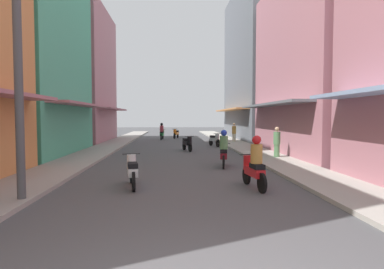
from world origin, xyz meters
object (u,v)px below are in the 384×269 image
motorbike_silver (215,139)px  motorbike_orange (176,133)px  motorbike_white (132,170)px  pedestrian_crossing (234,133)px  utility_pole (18,42)px  pedestrian_foreground (277,143)px  motorbike_red (254,165)px  motorbike_green (162,132)px  motorbike_maroon (224,150)px  motorbike_black (187,143)px

motorbike_silver → motorbike_orange: same height
motorbike_white → motorbike_orange: bearing=86.0°
motorbike_orange → pedestrian_crossing: pedestrian_crossing is taller
motorbike_orange → utility_pole: bearing=-99.3°
motorbike_white → pedestrian_foreground: (6.43, 6.19, 0.31)m
pedestrian_foreground → utility_pole: (-8.89, -7.99, 3.08)m
motorbike_white → motorbike_silver: (4.25, 13.55, 0.00)m
motorbike_red → motorbike_orange: size_ratio=1.02×
motorbike_silver → utility_pole: bearing=-113.6°
motorbike_green → motorbike_maroon: (3.14, -17.22, 0.00)m
motorbike_orange → pedestrian_foreground: pedestrian_foreground is taller
motorbike_silver → motorbike_orange: 9.57m
motorbike_black → pedestrian_crossing: size_ratio=1.08×
motorbike_white → motorbike_maroon: size_ratio=1.00×
motorbike_orange → pedestrian_crossing: size_ratio=1.08×
motorbike_green → pedestrian_crossing: (6.00, -4.32, 0.11)m
motorbike_white → pedestrian_crossing: (6.25, 16.69, 0.32)m
motorbike_white → pedestrian_foreground: 8.93m
motorbike_green → motorbike_red: size_ratio=1.00×
motorbike_white → motorbike_red: size_ratio=0.99×
motorbike_orange → motorbike_silver: bearing=-73.8°
motorbike_black → motorbike_orange: size_ratio=1.00×
motorbike_black → pedestrian_crossing: bearing=56.7°
motorbike_red → motorbike_maroon: (-0.23, 4.27, 0.00)m
motorbike_red → motorbike_maroon: 4.28m
motorbike_green → pedestrian_crossing: 7.39m
motorbike_green → pedestrian_crossing: size_ratio=1.10×
motorbike_red → pedestrian_foreground: (2.82, 6.68, 0.11)m
motorbike_green → utility_pole: 23.18m
motorbike_silver → motorbike_maroon: (-0.86, -9.77, 0.20)m
motorbike_red → pedestrian_crossing: bearing=81.3°
motorbike_red → utility_pole: utility_pole is taller
motorbike_white → utility_pole: size_ratio=0.24×
motorbike_orange → utility_pole: utility_pole is taller
motorbike_silver → pedestrian_foreground: 7.69m
motorbike_white → motorbike_maroon: motorbike_maroon is taller
pedestrian_crossing → motorbike_silver: bearing=-122.6°
motorbike_green → motorbike_black: (1.90, -10.56, -0.20)m
motorbike_red → pedestrian_crossing: size_ratio=1.10×
motorbike_maroon → motorbike_silver: bearing=84.9°
motorbike_green → motorbike_orange: 2.21m
motorbike_red → motorbike_silver: size_ratio=1.03×
motorbike_silver → utility_pole: size_ratio=0.23×
pedestrian_foreground → motorbike_red: bearing=-112.9°
motorbike_green → motorbike_orange: size_ratio=1.02×
motorbike_white → pedestrian_crossing: pedestrian_crossing is taller
pedestrian_crossing → motorbike_black: bearing=-123.3°
motorbike_green → pedestrian_foreground: 16.06m
motorbike_silver → motorbike_orange: size_ratio=0.99×
motorbike_red → pedestrian_foreground: size_ratio=1.11×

